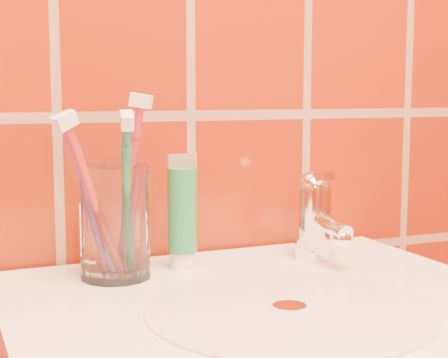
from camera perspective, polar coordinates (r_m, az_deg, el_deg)
name	(u,v)px	position (r m, az deg, el deg)	size (l,w,h in m)	color
glass_tumbler	(115,222)	(0.84, -9.05, -3.57)	(0.08, 0.08, 0.14)	white
toothpaste_tube	(182,215)	(0.87, -3.48, -3.03)	(0.04, 0.04, 0.15)	white
faucet	(315,213)	(0.93, 7.55, -2.81)	(0.05, 0.11, 0.12)	white
toothbrush_0	(130,187)	(0.84, -7.84, -0.68)	(0.05, 0.04, 0.23)	#A72329
toothbrush_1	(95,202)	(0.80, -10.67, -1.88)	(0.09, 0.06, 0.21)	#A82B24
toothbrush_2	(89,199)	(0.82, -11.13, -1.60)	(0.08, 0.04, 0.21)	#79489B
toothbrush_3	(126,201)	(0.80, -8.13, -1.78)	(0.04, 0.09, 0.21)	#1E7146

